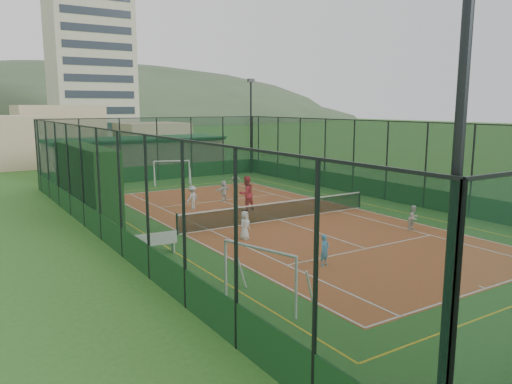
# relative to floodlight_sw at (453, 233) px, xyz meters

# --- Properties ---
(ground) EXTENTS (300.00, 300.00, 0.00)m
(ground) POSITION_rel_floodlight_sw_xyz_m (8.60, 16.60, -4.12)
(ground) COLOR #2A5E20
(ground) RESTS_ON ground
(court_slab) EXTENTS (11.17, 23.97, 0.01)m
(court_slab) POSITION_rel_floodlight_sw_xyz_m (8.60, 16.60, -4.12)
(court_slab) COLOR #B34327
(court_slab) RESTS_ON ground
(tennis_net) EXTENTS (11.67, 0.12, 1.06)m
(tennis_net) POSITION_rel_floodlight_sw_xyz_m (8.60, 16.60, -3.59)
(tennis_net) COLOR black
(tennis_net) RESTS_ON ground
(perimeter_fence) EXTENTS (18.12, 34.12, 5.00)m
(perimeter_fence) POSITION_rel_floodlight_sw_xyz_m (8.60, 16.60, -1.62)
(perimeter_fence) COLOR black
(perimeter_fence) RESTS_ON ground
(floodlight_sw) EXTENTS (0.60, 0.26, 8.25)m
(floodlight_sw) POSITION_rel_floodlight_sw_xyz_m (0.00, 0.00, 0.00)
(floodlight_sw) COLOR black
(floodlight_sw) RESTS_ON ground
(floodlight_ne) EXTENTS (0.60, 0.26, 8.25)m
(floodlight_ne) POSITION_rel_floodlight_sw_xyz_m (17.20, 33.20, 0.00)
(floodlight_ne) COLOR black
(floodlight_ne) RESTS_ON ground
(clubhouse) EXTENTS (15.20, 7.20, 3.15)m
(clubhouse) POSITION_rel_floodlight_sw_xyz_m (8.60, 38.60, -2.55)
(clubhouse) COLOR tan
(clubhouse) RESTS_ON ground
(apartment_tower) EXTENTS (15.00, 12.00, 30.00)m
(apartment_tower) POSITION_rel_floodlight_sw_xyz_m (20.60, 98.60, 10.88)
(apartment_tower) COLOR beige
(apartment_tower) RESTS_ON ground
(hedge_left) EXTENTS (1.33, 8.83, 3.86)m
(hedge_left) POSITION_rel_floodlight_sw_xyz_m (0.30, 22.83, -2.19)
(hedge_left) COLOR black
(hedge_left) RESTS_ON ground
(white_bench) EXTENTS (1.76, 0.61, 0.97)m
(white_bench) POSITION_rel_floodlight_sw_xyz_m (0.80, 14.23, -3.64)
(white_bench) COLOR white
(white_bench) RESTS_ON ground
(futsal_goal_near) EXTENTS (2.92, 1.62, 1.81)m
(futsal_goal_near) POSITION_rel_floodlight_sw_xyz_m (1.48, 7.51, -3.22)
(futsal_goal_near) COLOR white
(futsal_goal_near) RESTS_ON ground
(futsal_goal_far) EXTENTS (2.87, 1.63, 1.78)m
(futsal_goal_far) POSITION_rel_floodlight_sw_xyz_m (8.71, 31.05, -3.24)
(futsal_goal_far) COLOR white
(futsal_goal_far) RESTS_ON ground
(child_near_left) EXTENTS (0.75, 0.66, 1.30)m
(child_near_left) POSITION_rel_floodlight_sw_xyz_m (5.06, 14.23, -3.46)
(child_near_left) COLOR white
(child_near_left) RESTS_ON court_slab
(child_near_mid) EXTENTS (0.49, 0.38, 1.19)m
(child_near_mid) POSITION_rel_floodlight_sw_xyz_m (5.66, 9.43, -3.52)
(child_near_mid) COLOR #4794CB
(child_near_mid) RESTS_ON court_slab
(child_near_right) EXTENTS (0.63, 0.51, 1.22)m
(child_near_right) POSITION_rel_floodlight_sw_xyz_m (12.81, 11.30, -3.50)
(child_near_right) COLOR silver
(child_near_right) RESTS_ON court_slab
(child_far_left) EXTENTS (1.03, 0.86, 1.39)m
(child_far_left) POSITION_rel_floodlight_sw_xyz_m (5.90, 21.48, -3.42)
(child_far_left) COLOR silver
(child_far_left) RESTS_ON court_slab
(child_far_right) EXTENTS (0.84, 0.70, 1.35)m
(child_far_right) POSITION_rel_floodlight_sw_xyz_m (11.14, 25.52, -3.44)
(child_far_right) COLOR white
(child_far_right) RESTS_ON court_slab
(child_far_back) EXTENTS (1.25, 0.75, 1.29)m
(child_far_back) POSITION_rel_floodlight_sw_xyz_m (8.70, 22.82, -3.47)
(child_far_back) COLOR white
(child_far_back) RESTS_ON court_slab
(coach) EXTENTS (1.08, 0.90, 2.00)m
(coach) POSITION_rel_floodlight_sw_xyz_m (8.36, 19.50, -3.12)
(coach) COLOR red
(coach) RESTS_ON court_slab
(tennis_balls) EXTENTS (6.37, 1.21, 0.07)m
(tennis_balls) POSITION_rel_floodlight_sw_xyz_m (9.26, 17.91, -4.08)
(tennis_balls) COLOR #CCE033
(tennis_balls) RESTS_ON court_slab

